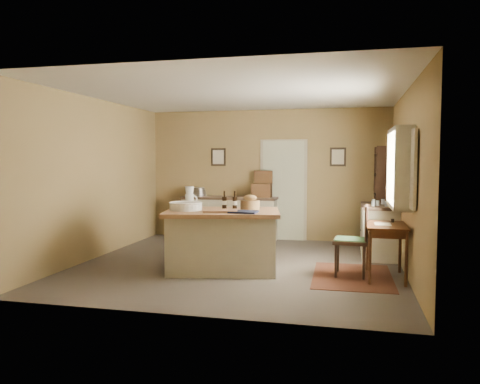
% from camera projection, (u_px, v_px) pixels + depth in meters
% --- Properties ---
extents(ground, '(5.00, 5.00, 0.00)m').
position_uv_depth(ground, '(239.00, 264.00, 7.44)').
color(ground, brown).
rests_on(ground, ground).
extents(wall_back, '(5.00, 0.10, 2.70)m').
position_uv_depth(wall_back, '(267.00, 175.00, 9.77)').
color(wall_back, olive).
rests_on(wall_back, ground).
extents(wall_front, '(5.00, 0.10, 2.70)m').
position_uv_depth(wall_front, '(184.00, 190.00, 4.92)').
color(wall_front, olive).
rests_on(wall_front, ground).
extents(wall_left, '(0.10, 5.00, 2.70)m').
position_uv_depth(wall_left, '(96.00, 178.00, 7.92)').
color(wall_left, olive).
rests_on(wall_left, ground).
extents(wall_right, '(0.10, 5.00, 2.70)m').
position_uv_depth(wall_right, '(407.00, 182.00, 6.77)').
color(wall_right, olive).
rests_on(wall_right, ground).
extents(ceiling, '(5.00, 5.00, 0.00)m').
position_uv_depth(ceiling, '(239.00, 93.00, 7.25)').
color(ceiling, silver).
rests_on(ceiling, wall_back).
extents(door, '(0.97, 0.06, 2.11)m').
position_uv_depth(door, '(283.00, 189.00, 9.68)').
color(door, beige).
rests_on(door, ground).
extents(framed_prints, '(2.82, 0.02, 0.38)m').
position_uv_depth(framed_prints, '(276.00, 157.00, 9.68)').
color(framed_prints, black).
rests_on(framed_prints, ground).
extents(window, '(0.25, 1.99, 1.12)m').
position_uv_depth(window, '(403.00, 168.00, 6.58)').
color(window, '#B5B08F').
rests_on(window, ground).
extents(work_island, '(1.86, 1.39, 1.20)m').
position_uv_depth(work_island, '(222.00, 239.00, 7.01)').
color(work_island, '#B5B08F').
rests_on(work_island, ground).
extents(sideboard, '(1.97, 0.56, 1.18)m').
position_uv_depth(sideboard, '(230.00, 217.00, 9.71)').
color(sideboard, '#B5B08F').
rests_on(sideboard, ground).
extents(rug, '(1.13, 1.62, 0.01)m').
position_uv_depth(rug, '(352.00, 276.00, 6.67)').
color(rug, '#512918').
rests_on(rug, ground).
extents(writing_desk, '(0.54, 0.88, 0.82)m').
position_uv_depth(writing_desk, '(386.00, 231.00, 6.52)').
color(writing_desk, '#381C0D').
rests_on(writing_desk, ground).
extents(desk_chair, '(0.50, 0.50, 1.01)m').
position_uv_depth(desk_chair, '(351.00, 241.00, 6.68)').
color(desk_chair, black).
rests_on(desk_chair, ground).
extents(right_cabinet, '(0.61, 1.10, 0.99)m').
position_uv_depth(right_cabinet, '(379.00, 230.00, 8.00)').
color(right_cabinet, '#B5B08F').
rests_on(right_cabinet, ground).
extents(shelving_unit, '(0.32, 0.86, 1.91)m').
position_uv_depth(shelving_unit, '(386.00, 198.00, 8.69)').
color(shelving_unit, black).
rests_on(shelving_unit, ground).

